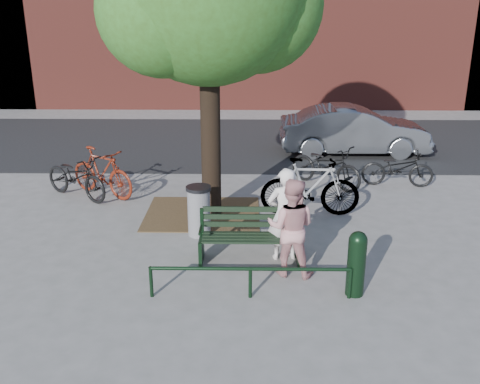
{
  "coord_description": "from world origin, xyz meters",
  "views": [
    {
      "loc": [
        -0.05,
        -8.34,
        4.22
      ],
      "look_at": [
        -0.19,
        1.0,
        0.92
      ],
      "focal_mm": 40.0,
      "sensor_mm": 36.0,
      "label": 1
    }
  ],
  "objects_px": {
    "park_bench": "(250,234)",
    "person_right": "(291,227)",
    "parked_car": "(354,130)",
    "person_left": "(285,214)",
    "bollard": "(357,261)",
    "litter_bin": "(199,211)",
    "bicycle_c": "(326,166)"
  },
  "relations": [
    {
      "from": "person_right",
      "to": "litter_bin",
      "type": "xyz_separation_m",
      "value": [
        -1.63,
        1.56,
        -0.33
      ]
    },
    {
      "from": "park_bench",
      "to": "person_left",
      "type": "height_order",
      "value": "person_left"
    },
    {
      "from": "park_bench",
      "to": "bollard",
      "type": "xyz_separation_m",
      "value": [
        1.6,
        -1.16,
        0.08
      ]
    },
    {
      "from": "litter_bin",
      "to": "bicycle_c",
      "type": "xyz_separation_m",
      "value": [
        2.82,
        2.96,
        0.03
      ]
    },
    {
      "from": "bollard",
      "to": "litter_bin",
      "type": "xyz_separation_m",
      "value": [
        -2.57,
        2.22,
        -0.06
      ]
    },
    {
      "from": "person_right",
      "to": "parked_car",
      "type": "xyz_separation_m",
      "value": [
        2.42,
        7.52,
        -0.12
      ]
    },
    {
      "from": "park_bench",
      "to": "bicycle_c",
      "type": "relative_size",
      "value": 0.88
    },
    {
      "from": "park_bench",
      "to": "bollard",
      "type": "distance_m",
      "value": 1.98
    },
    {
      "from": "litter_bin",
      "to": "person_left",
      "type": "bearing_deg",
      "value": -32.32
    },
    {
      "from": "person_left",
      "to": "bicycle_c",
      "type": "distance_m",
      "value": 4.16
    },
    {
      "from": "litter_bin",
      "to": "parked_car",
      "type": "height_order",
      "value": "parked_car"
    },
    {
      "from": "person_left",
      "to": "parked_car",
      "type": "distance_m",
      "value": 7.39
    },
    {
      "from": "bollard",
      "to": "person_right",
      "type": "bearing_deg",
      "value": 145.04
    },
    {
      "from": "person_right",
      "to": "bollard",
      "type": "height_order",
      "value": "person_right"
    },
    {
      "from": "person_left",
      "to": "person_right",
      "type": "relative_size",
      "value": 1.0
    },
    {
      "from": "litter_bin",
      "to": "park_bench",
      "type": "bearing_deg",
      "value": -47.39
    },
    {
      "from": "litter_bin",
      "to": "bicycle_c",
      "type": "height_order",
      "value": "bicycle_c"
    },
    {
      "from": "park_bench",
      "to": "parked_car",
      "type": "bearing_deg",
      "value": 66.38
    },
    {
      "from": "person_right",
      "to": "bollard",
      "type": "xyz_separation_m",
      "value": [
        0.94,
        -0.66,
        -0.26
      ]
    },
    {
      "from": "person_left",
      "to": "parked_car",
      "type": "xyz_separation_m",
      "value": [
        2.49,
        6.96,
        -0.12
      ]
    },
    {
      "from": "bollard",
      "to": "parked_car",
      "type": "distance_m",
      "value": 8.32
    },
    {
      "from": "park_bench",
      "to": "person_right",
      "type": "relative_size",
      "value": 1.06
    },
    {
      "from": "person_right",
      "to": "park_bench",
      "type": "bearing_deg",
      "value": -24.5
    },
    {
      "from": "person_right",
      "to": "bicycle_c",
      "type": "relative_size",
      "value": 0.83
    },
    {
      "from": "litter_bin",
      "to": "parked_car",
      "type": "distance_m",
      "value": 7.21
    },
    {
      "from": "parked_car",
      "to": "bollard",
      "type": "bearing_deg",
      "value": 169.59
    },
    {
      "from": "bicycle_c",
      "to": "parked_car",
      "type": "height_order",
      "value": "parked_car"
    },
    {
      "from": "person_right",
      "to": "bollard",
      "type": "relative_size",
      "value": 1.58
    },
    {
      "from": "litter_bin",
      "to": "parked_car",
      "type": "bearing_deg",
      "value": 55.86
    },
    {
      "from": "bicycle_c",
      "to": "park_bench",
      "type": "bearing_deg",
      "value": -162.59
    },
    {
      "from": "person_left",
      "to": "bicycle_c",
      "type": "relative_size",
      "value": 0.83
    },
    {
      "from": "park_bench",
      "to": "person_right",
      "type": "height_order",
      "value": "person_right"
    }
  ]
}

